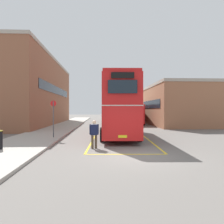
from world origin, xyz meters
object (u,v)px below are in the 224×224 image
object	(u,v)px
bus_stop_sign	(53,115)
double_decker_bus	(119,106)
single_deck_bus	(134,113)
pedestrian_boarding	(94,132)

from	to	relation	value
bus_stop_sign	double_decker_bus	bearing A→B (deg)	17.78
double_decker_bus	bus_stop_sign	xyz separation A→B (m)	(-5.10, -1.64, -0.71)
single_deck_bus	bus_stop_sign	world-z (taller)	single_deck_bus
double_decker_bus	bus_stop_sign	size ratio (longest dim) A/B	3.83
double_decker_bus	single_deck_bus	world-z (taller)	double_decker_bus
pedestrian_boarding	single_deck_bus	bearing A→B (deg)	74.93
double_decker_bus	single_deck_bus	bearing A→B (deg)	76.23
single_deck_bus	bus_stop_sign	bearing A→B (deg)	-118.40
double_decker_bus	single_deck_bus	xyz separation A→B (m)	(3.50, 14.27, -0.87)
single_deck_bus	pedestrian_boarding	bearing A→B (deg)	-105.07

